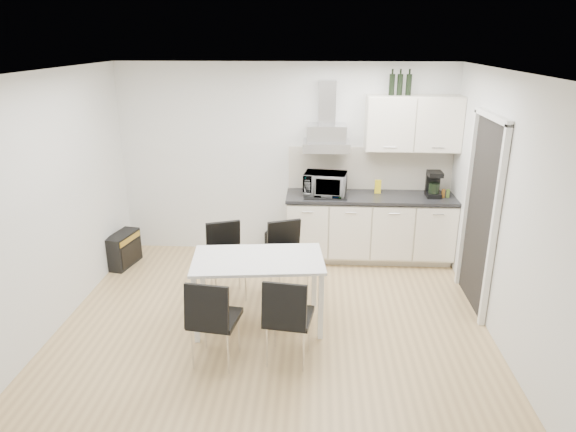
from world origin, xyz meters
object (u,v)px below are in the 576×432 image
kitchenette (373,201)px  guitar_amp (123,249)px  chair_near_left (215,320)px  chair_near_right (289,318)px  chair_far_left (227,263)px  dining_table (258,266)px  floor_speaker (272,241)px  chair_far_right (289,261)px

kitchenette → guitar_amp: 3.38m
kitchenette → chair_near_left: kitchenette is taller
chair_near_right → chair_far_left: bearing=131.2°
chair_far_left → guitar_amp: size_ratio=1.55×
dining_table → chair_near_left: (-0.32, -0.70, -0.22)m
chair_near_right → floor_speaker: chair_near_right is taller
kitchenette → chair_far_left: kitchenette is taller
dining_table → chair_near_right: size_ratio=1.60×
chair_far_right → chair_near_left: same height
dining_table → chair_far_right: 0.73m
dining_table → chair_near_right: bearing=-67.1°
guitar_amp → kitchenette: bearing=18.5°
dining_table → chair_near_left: size_ratio=1.60×
chair_far_left → floor_speaker: chair_far_left is taller
guitar_amp → chair_far_left: bearing=-16.4°
chair_far_right → floor_speaker: 1.37m
dining_table → chair_far_right: bearing=59.6°
chair_far_right → guitar_amp: (-2.25, 0.73, -0.22)m
chair_near_left → guitar_amp: bearing=136.7°
kitchenette → chair_far_right: bearing=-132.7°
chair_far_right → chair_near_right: (0.06, -1.26, 0.00)m
chair_near_left → guitar_amp: size_ratio=1.55×
chair_far_left → kitchenette: bearing=-166.2°
kitchenette → chair_far_left: 2.18m
chair_far_right → floor_speaker: bearing=-98.4°
dining_table → floor_speaker: dining_table is taller
dining_table → chair_near_right: chair_near_right is taller
floor_speaker → guitar_amp: bearing=-151.3°
dining_table → chair_far_left: 0.73m
chair_far_right → floor_speaker: chair_far_right is taller
dining_table → chair_near_right: (0.35, -0.63, -0.22)m
dining_table → chair_near_left: 0.80m
chair_far_left → guitar_amp: bearing=-48.7°
chair_near_left → kitchenette: bearing=64.3°
kitchenette → dining_table: kitchenette is taller
dining_table → guitar_amp: size_ratio=2.48×
dining_table → floor_speaker: size_ratio=4.79×
kitchenette → chair_near_right: kitchenette is taller
chair_far_left → chair_near_right: (0.77, -1.19, 0.00)m
chair_near_left → chair_near_right: size_ratio=1.00×
kitchenette → chair_near_right: size_ratio=2.86×
chair_far_right → chair_near_right: 1.27m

